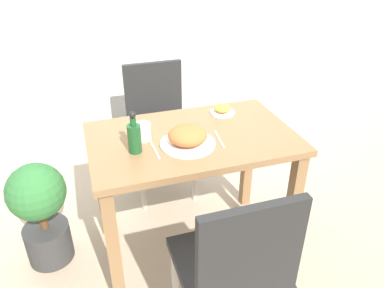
# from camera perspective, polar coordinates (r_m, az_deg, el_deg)

# --- Properties ---
(ground_plane) EXTENTS (16.00, 16.00, 0.00)m
(ground_plane) POSITION_cam_1_polar(r_m,az_deg,el_deg) (2.37, 0.00, -15.00)
(ground_plane) COLOR tan
(dining_table) EXTENTS (1.05, 0.66, 0.76)m
(dining_table) POSITION_cam_1_polar(r_m,az_deg,el_deg) (1.98, 0.00, -2.01)
(dining_table) COLOR olive
(dining_table) RESTS_ON ground_plane
(chair_near) EXTENTS (0.42, 0.42, 0.91)m
(chair_near) POSITION_cam_1_polar(r_m,az_deg,el_deg) (1.57, 6.54, -18.05)
(chair_near) COLOR black
(chair_near) RESTS_ON ground_plane
(chair_far) EXTENTS (0.42, 0.42, 0.91)m
(chair_far) POSITION_cam_1_polar(r_m,az_deg,el_deg) (2.60, -5.14, 3.29)
(chair_far) COLOR black
(chair_far) RESTS_ON ground_plane
(food_plate) EXTENTS (0.27, 0.27, 0.09)m
(food_plate) POSITION_cam_1_polar(r_m,az_deg,el_deg) (1.81, -0.66, 1.03)
(food_plate) COLOR white
(food_plate) RESTS_ON dining_table
(side_plate) EXTENTS (0.14, 0.14, 0.05)m
(side_plate) POSITION_cam_1_polar(r_m,az_deg,el_deg) (2.15, 4.65, 5.24)
(side_plate) COLOR white
(side_plate) RESTS_ON dining_table
(drink_cup) EXTENTS (0.09, 0.09, 0.09)m
(drink_cup) POSITION_cam_1_polar(r_m,az_deg,el_deg) (1.88, -7.56, 1.89)
(drink_cup) COLOR silver
(drink_cup) RESTS_ON dining_table
(sauce_bottle) EXTENTS (0.06, 0.06, 0.21)m
(sauce_bottle) POSITION_cam_1_polar(r_m,az_deg,el_deg) (1.76, -8.78, 1.10)
(sauce_bottle) COLOR #194C23
(sauce_bottle) RESTS_ON dining_table
(fork_utensil) EXTENTS (0.01, 0.17, 0.00)m
(fork_utensil) POSITION_cam_1_polar(r_m,az_deg,el_deg) (1.80, -5.71, -0.87)
(fork_utensil) COLOR silver
(fork_utensil) RESTS_ON dining_table
(spoon_utensil) EXTENTS (0.03, 0.17, 0.00)m
(spoon_utensil) POSITION_cam_1_polar(r_m,az_deg,el_deg) (1.88, 4.17, 0.73)
(spoon_utensil) COLOR silver
(spoon_utensil) RESTS_ON dining_table
(potted_plant_left) EXTENTS (0.31, 0.31, 0.63)m
(potted_plant_left) POSITION_cam_1_polar(r_m,az_deg,el_deg) (2.22, -22.08, -9.21)
(potted_plant_left) COLOR #333333
(potted_plant_left) RESTS_ON ground_plane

